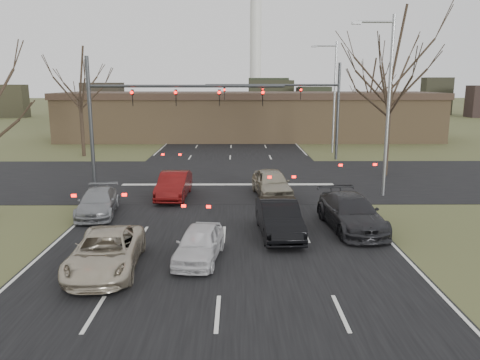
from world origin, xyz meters
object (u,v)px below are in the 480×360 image
Objects in this scene: building at (249,116)px; mast_arm_far at (304,100)px; car_silver_ahead at (272,183)px; car_white_sedan at (199,243)px; mast_arm_near at (143,105)px; car_red_ahead at (174,185)px; streetlight_right_near at (386,98)px; car_charcoal_sedan at (351,213)px; car_grey_ahead at (98,202)px; car_silver_suv at (106,252)px; car_black_hatch at (279,218)px; streetlight_right_far at (333,92)px.

mast_arm_far is at bearing -74.42° from building.
car_white_sedan is at bearing -116.22° from car_silver_ahead.
mast_arm_near is 2.65× the size of car_silver_ahead.
car_red_ahead is 0.97× the size of car_silver_ahead.
streetlight_right_near reaches higher than car_silver_ahead.
car_charcoal_sedan reaches higher than car_grey_ahead.
car_white_sedan is 0.84× the size of car_red_ahead.
building reaches higher than car_charcoal_sedan.
streetlight_right_near reaches higher than mast_arm_far.
streetlight_right_near is 2.69× the size of car_white_sedan.
car_silver_suv is (-12.82, -10.78, -4.91)m from streetlight_right_near.
car_black_hatch is at bearing 26.85° from car_silver_suv.
mast_arm_near is 2.51× the size of car_silver_suv.
mast_arm_near is 2.34× the size of car_charcoal_sedan.
streetlight_right_near is at bearing 43.85° from car_black_hatch.
mast_arm_far is 19.65m from car_charcoal_sedan.
car_black_hatch is 9.25m from car_grey_ahead.
mast_arm_near reaches higher than car_silver_suv.
car_grey_ahead is at bearing -165.99° from streetlight_right_near.
car_silver_suv reaches higher than car_grey_ahead.
mast_arm_near is 3.26× the size of car_white_sedan.
car_charcoal_sedan is (-0.54, -19.18, -4.27)m from mast_arm_far.
car_charcoal_sedan is (3.64, -34.18, -1.91)m from building.
car_silver_ahead is at bearing -179.36° from streetlight_right_near.
building is 4.24× the size of streetlight_right_far.
streetlight_right_near reaches higher than car_charcoal_sedan.
streetlight_right_far is at bearing 88.32° from streetlight_right_near.
streetlight_right_near is at bearing 52.64° from car_white_sedan.
car_white_sedan is 10.34m from car_silver_ahead.
car_white_sedan is at bearing -156.05° from car_charcoal_sedan.
streetlight_right_far is (3.14, 4.00, 0.57)m from mast_arm_far.
building is at bearing 73.87° from mast_arm_near.
car_silver_suv is (-13.32, -27.78, -4.91)m from streetlight_right_far.
mast_arm_far is 24.29m from car_white_sedan.
car_charcoal_sedan is at bearing 21.75° from car_silver_suv.
car_silver_suv is at bearing -152.88° from car_black_hatch.
streetlight_right_far is 1.93× the size of car_charcoal_sedan.
mast_arm_near is 1.21× the size of streetlight_right_near.
car_silver_suv is at bearing -128.54° from car_silver_ahead.
car_white_sedan is (-7.02, -22.84, -4.38)m from mast_arm_far.
car_red_ahead is at bearing -124.54° from mast_arm_far.
streetlight_right_far is (14.55, 14.00, 0.51)m from mast_arm_near.
mast_arm_near is 9.41m from car_silver_ahead.
mast_arm_near is 20.20m from streetlight_right_far.
car_silver_suv is 1.10× the size of car_red_ahead.
car_red_ahead is at bearing 125.22° from car_black_hatch.
car_charcoal_sedan is 1.13× the size of car_silver_ahead.
car_black_hatch is (6.36, 3.76, 0.08)m from car_silver_suv.
car_silver_ahead is (-3.62, -13.07, -4.24)m from mast_arm_far.
streetlight_right_far is at bearing -56.35° from building.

